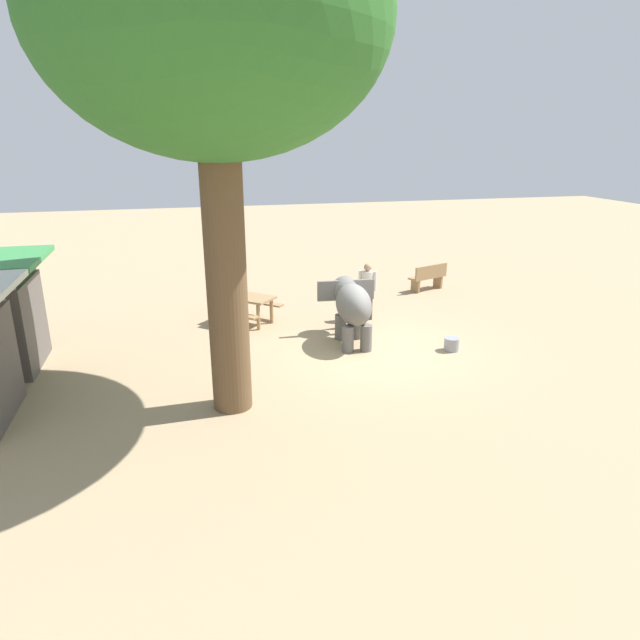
# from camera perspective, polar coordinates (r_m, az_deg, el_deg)

# --- Properties ---
(ground_plane) EXTENTS (60.00, 60.00, 0.00)m
(ground_plane) POSITION_cam_1_polar(r_m,az_deg,el_deg) (13.56, 4.75, -3.17)
(ground_plane) COLOR tan
(elephant) EXTENTS (2.22, 1.49, 1.53)m
(elephant) POSITION_cam_1_polar(r_m,az_deg,el_deg) (13.83, 3.24, 1.60)
(elephant) COLOR slate
(elephant) RESTS_ON ground_plane
(person_handler) EXTENTS (0.32, 0.46, 1.62)m
(person_handler) POSITION_cam_1_polar(r_m,az_deg,el_deg) (15.61, 4.88, 3.40)
(person_handler) COLOR #3F3833
(person_handler) RESTS_ON ground_plane
(shade_tree_main) EXTENTS (6.17, 5.65, 8.89)m
(shade_tree_main) POSITION_cam_1_polar(r_m,az_deg,el_deg) (9.96, -10.97, 27.72)
(shade_tree_main) COLOR brown
(shade_tree_main) RESTS_ON ground_plane
(wooden_bench) EXTENTS (0.86, 1.45, 0.88)m
(wooden_bench) POSITION_cam_1_polar(r_m,az_deg,el_deg) (19.04, 11.07, 4.39)
(wooden_bench) COLOR #9E7A51
(wooden_bench) RESTS_ON ground_plane
(picnic_table_near) EXTENTS (2.10, 2.11, 0.78)m
(picnic_table_near) POSITION_cam_1_polar(r_m,az_deg,el_deg) (15.45, -7.53, 1.76)
(picnic_table_near) COLOR #9E7A51
(picnic_table_near) RESTS_ON ground_plane
(feed_bucket) EXTENTS (0.36, 0.36, 0.32)m
(feed_bucket) POSITION_cam_1_polar(r_m,az_deg,el_deg) (13.86, 13.33, -2.42)
(feed_bucket) COLOR gray
(feed_bucket) RESTS_ON ground_plane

